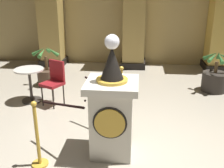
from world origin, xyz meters
TOP-DOWN VIEW (x-y plane):
  - ground_plane at (0.00, 0.00)m, footprint 12.46×12.46m
  - back_wall at (0.00, 5.30)m, footprint 12.46×0.16m
  - pedestal_clock at (-0.20, 0.02)m, footprint 0.75×0.75m
  - stanchion_near at (-0.14, 1.13)m, footprint 0.24×0.24m
  - stanchion_far at (-1.20, -0.41)m, footprint 0.24×0.24m
  - velvet_rope at (-0.67, 0.36)m, footprint 1.33×1.34m
  - column_left at (-2.62, 4.80)m, footprint 0.80×0.80m
  - column_right at (2.62, 4.80)m, footprint 0.90×0.90m
  - column_centre_rear at (0.00, 4.80)m, footprint 0.80×0.80m
  - potted_palm_left at (-2.18, 2.87)m, footprint 0.70×0.72m
  - potted_palm_right at (2.03, 2.87)m, footprint 0.66×0.66m
  - cafe_table at (-2.20, 1.81)m, footprint 0.64×0.64m
  - cafe_chair_red at (-1.61, 1.73)m, footprint 0.54×0.54m

SIDE VIEW (x-z plane):
  - ground_plane at x=0.00m, z-range 0.00..0.00m
  - potted_palm_left at x=-2.18m, z-range -0.23..0.82m
  - potted_palm_right at x=2.03m, z-range -0.22..0.81m
  - stanchion_far at x=-1.20m, z-range -0.15..0.85m
  - stanchion_near at x=-0.14m, z-range -0.16..0.91m
  - cafe_table at x=-2.20m, z-range 0.11..0.86m
  - cafe_chair_red at x=-1.61m, z-range 0.09..1.05m
  - pedestal_clock at x=-0.20m, z-range -0.20..1.63m
  - velvet_rope at x=-0.67m, z-range 0.68..0.90m
  - column_right at x=2.62m, z-range -0.01..3.31m
  - column_left at x=-2.62m, z-range -0.01..3.31m
  - column_centre_rear at x=0.00m, z-range -0.01..3.31m
  - back_wall at x=0.00m, z-range 0.00..3.46m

